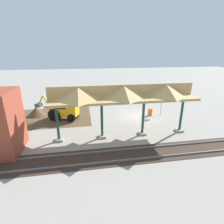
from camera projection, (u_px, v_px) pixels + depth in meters
The scene contains 8 objects.
ground_plane at pixel (138, 116), 21.63m from camera, with size 120.00×120.00×0.00m, color gray.
dirt_work_zone at pixel (51, 117), 21.27m from camera, with size 9.57×7.00×0.01m, color brown.
platform_canopy at pixel (123, 93), 15.28m from camera, with size 12.88×3.20×4.90m.
rail_tracks at pixel (169, 151), 14.09m from camera, with size 60.00×2.58×0.15m.
stop_sign at pixel (162, 101), 21.48m from camera, with size 0.71×0.33×2.45m.
backhoe at pixel (63, 109), 20.30m from camera, with size 5.15×2.83×2.82m.
dirt_mound at pixel (37, 115), 21.84m from camera, with size 4.54×4.54×2.16m, color brown.
traffic_barrel at pixel (150, 112), 21.71m from camera, with size 0.56×0.56×0.90m, color orange.
Camera 1 is at (6.55, 19.40, 7.71)m, focal length 28.00 mm.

